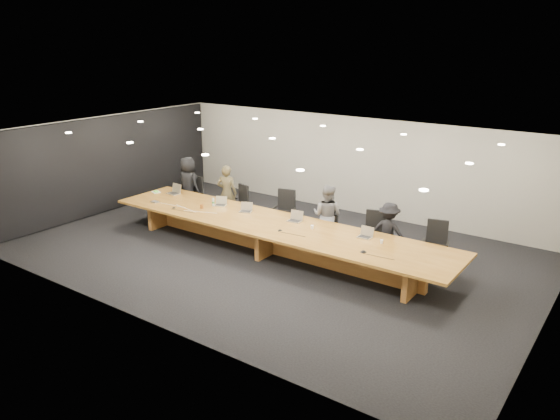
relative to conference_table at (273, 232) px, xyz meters
The scene contains 29 objects.
ground 0.52m from the conference_table, ahead, with size 12.00×12.00×0.00m, color black.
back_wall 4.10m from the conference_table, 90.00° to the left, with size 12.00×0.02×2.80m, color #B5B1A5.
left_wall_panel 6.00m from the conference_table, behind, with size 0.08×7.84×2.74m, color black.
conference_table is the anchor object (origin of this frame).
chair_far_left 3.99m from the conference_table, 162.25° to the left, with size 0.55×0.55×1.08m, color black, non-canonical shape.
chair_left 2.53m from the conference_table, 148.87° to the left, with size 0.54×0.54×1.07m, color black, non-canonical shape.
chair_mid_left 1.48m from the conference_table, 114.74° to the left, with size 0.58×0.58×1.15m, color black, non-canonical shape.
chair_mid_right 1.42m from the conference_table, 59.69° to the left, with size 0.51×0.51×1.00m, color black, non-canonical shape.
chair_right 2.37m from the conference_table, 29.70° to the left, with size 0.56×0.56×1.11m, color black, non-canonical shape.
chair_far_right 3.72m from the conference_table, 20.99° to the left, with size 0.56×0.56×1.10m, color black, non-canonical shape.
person_a 4.15m from the conference_table, 162.80° to the left, with size 0.80×0.52×1.64m, color black.
person_b 2.82m from the conference_table, 153.19° to the left, with size 0.58×0.38×1.58m, color #3D3621.
person_c 1.44m from the conference_table, 56.16° to the left, with size 0.75×0.59×1.55m, color #58585B.
person_d 2.70m from the conference_table, 26.51° to the left, with size 0.89×0.51×1.38m, color black.
laptop_a 3.80m from the conference_table, behind, with size 0.36×0.26×0.28m, color tan, non-canonical shape.
laptop_b 2.01m from the conference_table, 169.84° to the left, with size 0.30×0.22×0.24m, color #C3B795, non-canonical shape.
laptop_c 1.17m from the conference_table, 163.77° to the left, with size 0.30×0.22×0.24m, color tan, non-canonical shape.
laptop_d 0.64m from the conference_table, 49.70° to the left, with size 0.33×0.24×0.26m, color tan, non-canonical shape.
laptop_e 2.27m from the conference_table, 10.06° to the left, with size 0.30×0.22×0.24m, color tan, non-canonical shape.
water_bottle 2.10m from the conference_table, behind, with size 0.06×0.06×0.20m, color #ACBCB7.
amber_mug 2.20m from the conference_table, behind, with size 0.08×0.08×0.10m, color brown.
paper_cup_near 1.03m from the conference_table, 12.15° to the left, with size 0.07×0.07×0.08m, color white.
paper_cup_far 2.69m from the conference_table, ahead, with size 0.07×0.07×0.08m, color silver.
notepad 4.29m from the conference_table, behind, with size 0.25×0.20×0.01m, color silver.
lime_gadget 4.27m from the conference_table, behind, with size 0.17×0.10×0.03m, color #60D037.
av_box 3.60m from the conference_table, behind, with size 0.19×0.14×0.03m, color #A4A4A8.
mic_left 2.83m from the conference_table, 169.65° to the right, with size 0.10×0.10×0.03m, color black.
mic_center 0.59m from the conference_table, 35.72° to the right, with size 0.10×0.10×0.03m, color black.
mic_right 2.62m from the conference_table, ahead, with size 0.14×0.14×0.03m, color black.
Camera 1 is at (7.18, -9.81, 4.94)m, focal length 35.00 mm.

